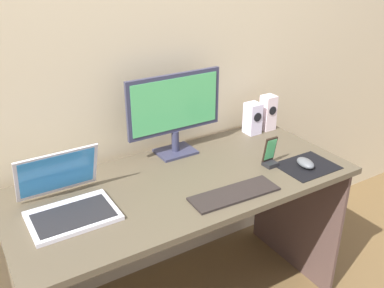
{
  "coord_description": "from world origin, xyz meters",
  "views": [
    {
      "loc": [
        -0.79,
        -1.36,
        1.66
      ],
      "look_at": [
        0.03,
        -0.02,
        0.92
      ],
      "focal_mm": 39.98,
      "sensor_mm": 36.0,
      "label": 1
    }
  ],
  "objects_px": {
    "laptop": "(68,201)",
    "keyboard_external": "(234,194)",
    "monitor": "(175,110)",
    "speaker_right": "(268,113)",
    "speaker_near_monitor": "(253,118)",
    "mouse": "(305,163)",
    "phone_in_dock": "(270,156)"
  },
  "relations": [
    {
      "from": "speaker_near_monitor",
      "to": "phone_in_dock",
      "type": "distance_m",
      "value": 0.37
    },
    {
      "from": "speaker_right",
      "to": "keyboard_external",
      "type": "bearing_deg",
      "value": -140.99
    },
    {
      "from": "speaker_near_monitor",
      "to": "laptop",
      "type": "xyz_separation_m",
      "value": [
        -1.04,
        -0.21,
        -0.04
      ]
    },
    {
      "from": "speaker_right",
      "to": "keyboard_external",
      "type": "distance_m",
      "value": 0.71
    },
    {
      "from": "speaker_near_monitor",
      "to": "mouse",
      "type": "distance_m",
      "value": 0.43
    },
    {
      "from": "monitor",
      "to": "speaker_near_monitor",
      "type": "distance_m",
      "value": 0.48
    },
    {
      "from": "speaker_right",
      "to": "phone_in_dock",
      "type": "distance_m",
      "value": 0.43
    },
    {
      "from": "mouse",
      "to": "phone_in_dock",
      "type": "relative_size",
      "value": 0.72
    },
    {
      "from": "laptop",
      "to": "phone_in_dock",
      "type": "height_order",
      "value": "laptop"
    },
    {
      "from": "monitor",
      "to": "speaker_near_monitor",
      "type": "bearing_deg",
      "value": -0.71
    },
    {
      "from": "laptop",
      "to": "phone_in_dock",
      "type": "relative_size",
      "value": 2.26
    },
    {
      "from": "laptop",
      "to": "speaker_near_monitor",
      "type": "bearing_deg",
      "value": 11.49
    },
    {
      "from": "speaker_right",
      "to": "mouse",
      "type": "xyz_separation_m",
      "value": [
        -0.14,
        -0.43,
        -0.07
      ]
    },
    {
      "from": "speaker_right",
      "to": "laptop",
      "type": "xyz_separation_m",
      "value": [
        -1.15,
        -0.21,
        -0.05
      ]
    },
    {
      "from": "laptop",
      "to": "mouse",
      "type": "relative_size",
      "value": 3.15
    },
    {
      "from": "laptop",
      "to": "mouse",
      "type": "height_order",
      "value": "laptop"
    },
    {
      "from": "monitor",
      "to": "laptop",
      "type": "bearing_deg",
      "value": -159.55
    },
    {
      "from": "phone_in_dock",
      "to": "speaker_near_monitor",
      "type": "bearing_deg",
      "value": 63.57
    },
    {
      "from": "laptop",
      "to": "speaker_right",
      "type": "bearing_deg",
      "value": 10.48
    },
    {
      "from": "laptop",
      "to": "phone_in_dock",
      "type": "bearing_deg",
      "value": -7.5
    },
    {
      "from": "speaker_near_monitor",
      "to": "keyboard_external",
      "type": "relative_size",
      "value": 0.44
    },
    {
      "from": "mouse",
      "to": "phone_in_dock",
      "type": "height_order",
      "value": "phone_in_dock"
    },
    {
      "from": "speaker_right",
      "to": "mouse",
      "type": "distance_m",
      "value": 0.45
    },
    {
      "from": "monitor",
      "to": "speaker_near_monitor",
      "type": "height_order",
      "value": "monitor"
    },
    {
      "from": "mouse",
      "to": "laptop",
      "type": "bearing_deg",
      "value": 177.25
    },
    {
      "from": "laptop",
      "to": "keyboard_external",
      "type": "height_order",
      "value": "laptop"
    },
    {
      "from": "speaker_right",
      "to": "phone_in_dock",
      "type": "height_order",
      "value": "speaker_right"
    },
    {
      "from": "speaker_right",
      "to": "mouse",
      "type": "height_order",
      "value": "speaker_right"
    },
    {
      "from": "speaker_right",
      "to": "laptop",
      "type": "relative_size",
      "value": 0.6
    },
    {
      "from": "phone_in_dock",
      "to": "keyboard_external",
      "type": "bearing_deg",
      "value": -157.54
    },
    {
      "from": "laptop",
      "to": "monitor",
      "type": "bearing_deg",
      "value": 20.45
    },
    {
      "from": "speaker_near_monitor",
      "to": "keyboard_external",
      "type": "bearing_deg",
      "value": -135.08
    }
  ]
}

